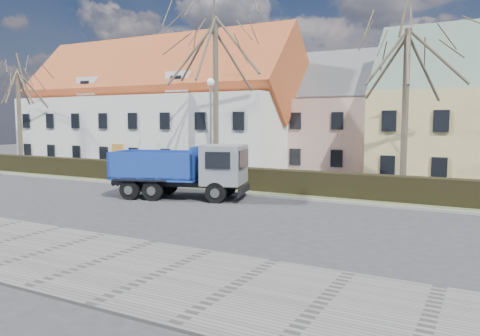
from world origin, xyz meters
The scene contains 14 objects.
ground centered at (0.00, 0.00, 0.00)m, with size 120.00×120.00×0.00m, color #353537.
sidewalk_near centered at (0.00, -8.50, 0.04)m, with size 80.00×5.00×0.08m, color gray.
curb_far centered at (0.00, 4.60, 0.06)m, with size 80.00×0.30×0.12m, color gray.
grass_strip centered at (0.00, 6.20, 0.05)m, with size 80.00×3.00×0.10m, color #516036.
hedge centered at (0.00, 6.00, 0.65)m, with size 60.00×0.90×1.30m, color black.
building_white centered at (-13.00, 16.00, 4.75)m, with size 26.80×10.80×9.50m, color white, non-canonical shape.
building_pink centered at (4.00, 20.00, 4.00)m, with size 10.80×8.80×8.00m, color #CFA292, non-canonical shape.
tree_0 centered at (-22.00, 8.50, 4.95)m, with size 7.20×7.20×9.90m, color brown, non-canonical shape.
tree_1 centered at (-2.00, 8.50, 6.33)m, with size 9.20×9.20×12.65m, color brown, non-canonical shape.
tree_2 centered at (10.00, 8.50, 5.50)m, with size 8.00×8.00×11.00m, color brown, non-canonical shape.
dump_truck centered at (-0.54, 1.98, 1.48)m, with size 7.39×2.74×2.96m, color navy, non-canonical shape.
streetlight centered at (-1.45, 7.00, 3.42)m, with size 0.53×0.53×6.84m, color gray, non-canonical shape.
cart_frame centered at (-6.83, 3.79, 0.33)m, with size 0.71×0.41×0.65m, color silver, non-canonical shape.
parked_car_a centered at (-5.57, 10.43, 0.63)m, with size 1.48×3.68×1.25m, color black.
Camera 1 is at (14.34, -18.10, 4.11)m, focal length 35.00 mm.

